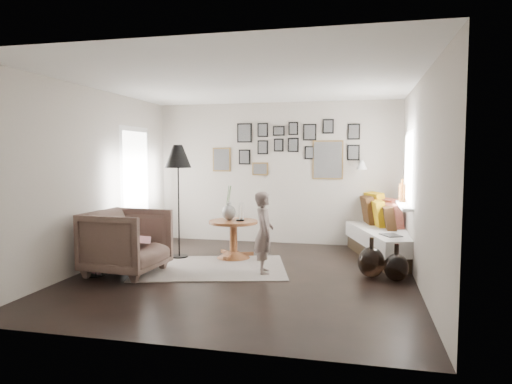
% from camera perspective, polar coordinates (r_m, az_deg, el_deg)
% --- Properties ---
extents(ground, '(4.80, 4.80, 0.00)m').
position_cam_1_polar(ground, '(6.34, -1.47, -10.31)').
color(ground, black).
rests_on(ground, ground).
extents(wall_back, '(4.50, 0.00, 4.50)m').
position_cam_1_polar(wall_back, '(8.48, 2.53, 2.36)').
color(wall_back, '#ABA296').
rests_on(wall_back, ground).
extents(wall_front, '(4.50, 0.00, 4.50)m').
position_cam_1_polar(wall_front, '(3.86, -10.35, -0.40)').
color(wall_front, '#ABA296').
rests_on(wall_front, ground).
extents(wall_left, '(0.00, 4.80, 4.80)m').
position_cam_1_polar(wall_left, '(7.04, -19.54, 1.64)').
color(wall_left, '#ABA296').
rests_on(wall_left, ground).
extents(wall_right, '(0.00, 4.80, 4.80)m').
position_cam_1_polar(wall_right, '(5.99, 19.85, 1.16)').
color(wall_right, '#ABA296').
rests_on(wall_right, ground).
extents(ceiling, '(4.80, 4.80, 0.00)m').
position_cam_1_polar(ceiling, '(6.20, -1.52, 13.58)').
color(ceiling, white).
rests_on(ceiling, wall_back).
extents(door_left, '(0.00, 2.14, 2.14)m').
position_cam_1_polar(door_left, '(8.09, -14.85, 0.32)').
color(door_left, white).
rests_on(door_left, wall_left).
extents(window_right, '(0.15, 1.32, 1.30)m').
position_cam_1_polar(window_right, '(7.34, 17.92, -1.09)').
color(window_right, white).
rests_on(window_right, wall_right).
extents(gallery_wall, '(2.74, 0.03, 1.08)m').
position_cam_1_polar(gallery_wall, '(8.41, 4.45, 5.35)').
color(gallery_wall, brown).
rests_on(gallery_wall, wall_back).
extents(wall_sconce, '(0.18, 0.36, 0.16)m').
position_cam_1_polar(wall_sconce, '(8.07, 13.09, 3.29)').
color(wall_sconce, white).
rests_on(wall_sconce, wall_back).
extents(rug, '(2.43, 1.98, 0.01)m').
position_cam_1_polar(rug, '(6.74, -5.65, -9.38)').
color(rug, beige).
rests_on(rug, ground).
extents(pedestal_table, '(0.77, 0.77, 0.61)m').
position_cam_1_polar(pedestal_table, '(7.26, -2.83, -6.13)').
color(pedestal_table, brown).
rests_on(pedestal_table, ground).
extents(vase, '(0.22, 0.22, 0.55)m').
position_cam_1_polar(vase, '(7.23, -3.42, -2.21)').
color(vase, black).
rests_on(vase, pedestal_table).
extents(candles, '(0.13, 0.13, 0.29)m').
position_cam_1_polar(candles, '(7.16, -2.00, -2.51)').
color(candles, black).
rests_on(candles, pedestal_table).
extents(daybed, '(1.42, 2.18, 0.99)m').
position_cam_1_polar(daybed, '(7.65, 16.35, -5.46)').
color(daybed, black).
rests_on(daybed, ground).
extents(magazine_on_daybed, '(0.34, 0.37, 0.02)m').
position_cam_1_polar(magazine_on_daybed, '(6.99, 16.51, -5.20)').
color(magazine_on_daybed, black).
rests_on(magazine_on_daybed, daybed).
extents(armchair, '(1.05, 1.02, 0.89)m').
position_cam_1_polar(armchair, '(6.56, -15.86, -6.01)').
color(armchair, brown).
rests_on(armchair, ground).
extents(armchair_cushion, '(0.45, 0.46, 0.18)m').
position_cam_1_polar(armchair_cushion, '(6.58, -15.43, -5.64)').
color(armchair_cushion, silver).
rests_on(armchair_cushion, armchair).
extents(floor_lamp, '(0.42, 0.42, 1.80)m').
position_cam_1_polar(floor_lamp, '(7.29, -9.72, 3.89)').
color(floor_lamp, black).
rests_on(floor_lamp, ground).
extents(magazine_basket, '(0.37, 0.37, 0.38)m').
position_cam_1_polar(magazine_basket, '(6.67, -19.57, -8.17)').
color(magazine_basket, black).
rests_on(magazine_basket, ground).
extents(demijohn_large, '(0.36, 0.36, 0.54)m').
position_cam_1_polar(demijohn_large, '(6.35, 14.20, -8.49)').
color(demijohn_large, black).
rests_on(demijohn_large, ground).
extents(demijohn_small, '(0.32, 0.32, 0.49)m').
position_cam_1_polar(demijohn_small, '(6.26, 17.12, -8.98)').
color(demijohn_small, black).
rests_on(demijohn_small, ground).
extents(child, '(0.38, 0.48, 1.14)m').
position_cam_1_polar(child, '(6.30, 1.00, -5.11)').
color(child, '#6D5B56').
rests_on(child, ground).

